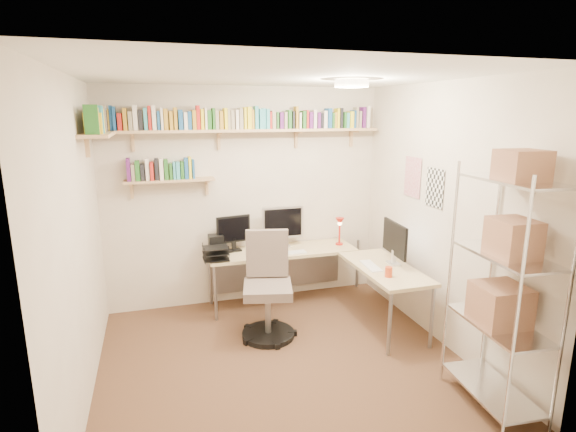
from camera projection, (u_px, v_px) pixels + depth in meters
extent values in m
plane|color=#44281D|center=(282.00, 361.00, 4.10)|extent=(3.20, 3.20, 0.00)
cube|color=#C3B29E|center=(246.00, 197.00, 5.22)|extent=(3.20, 0.04, 2.50)
cube|color=#C3B29E|center=(77.00, 244.00, 3.37)|extent=(0.04, 3.00, 2.50)
cube|color=#C3B29E|center=(443.00, 216.00, 4.27)|extent=(0.04, 3.00, 2.50)
cube|color=#C3B29E|center=(358.00, 296.00, 2.42)|extent=(3.20, 0.04, 2.50)
cube|color=white|center=(281.00, 75.00, 3.54)|extent=(3.20, 3.00, 0.04)
cube|color=silver|center=(412.00, 177.00, 4.71)|extent=(0.01, 0.30, 0.42)
cube|color=white|center=(435.00, 188.00, 4.35)|extent=(0.01, 0.28, 0.38)
cylinder|color=#FFEAC6|center=(352.00, 84.00, 3.93)|extent=(0.30, 0.30, 0.06)
cube|color=#DBB07B|center=(247.00, 130.00, 4.93)|extent=(3.05, 0.25, 0.03)
cube|color=#DBB07B|center=(98.00, 134.00, 4.12)|extent=(0.25, 1.00, 0.03)
cube|color=#DBB07B|center=(170.00, 180.00, 4.83)|extent=(0.95, 0.20, 0.02)
cube|color=#DBB07B|center=(132.00, 138.00, 4.67)|extent=(0.03, 0.20, 0.20)
cube|color=#DBB07B|center=(219.00, 137.00, 4.92)|extent=(0.03, 0.20, 0.20)
cube|color=#DBB07B|center=(297.00, 136.00, 5.17)|extent=(0.03, 0.20, 0.20)
cube|color=#DBB07B|center=(353.00, 135.00, 5.37)|extent=(0.03, 0.20, 0.20)
cube|color=silver|center=(103.00, 120.00, 4.49)|extent=(0.03, 0.14, 0.20)
cube|color=#B98822|center=(108.00, 120.00, 4.50)|extent=(0.03, 0.12, 0.21)
cube|color=#1A4F8A|center=(111.00, 118.00, 4.51)|extent=(0.02, 0.11, 0.25)
cube|color=#1A4F8A|center=(114.00, 119.00, 4.52)|extent=(0.03, 0.14, 0.24)
cube|color=red|center=(120.00, 122.00, 4.54)|extent=(0.04, 0.15, 0.17)
cube|color=#B98822|center=(125.00, 119.00, 4.55)|extent=(0.04, 0.13, 0.22)
cube|color=gray|center=(130.00, 121.00, 4.56)|extent=(0.04, 0.14, 0.19)
cube|color=silver|center=(135.00, 118.00, 4.57)|extent=(0.04, 0.13, 0.25)
cube|color=black|center=(140.00, 120.00, 4.59)|extent=(0.04, 0.13, 0.21)
cube|color=teal|center=(146.00, 119.00, 4.60)|extent=(0.03, 0.11, 0.22)
cube|color=red|center=(150.00, 118.00, 4.61)|extent=(0.03, 0.12, 0.25)
cube|color=silver|center=(154.00, 118.00, 4.62)|extent=(0.04, 0.13, 0.25)
cube|color=#1A4F8A|center=(158.00, 121.00, 4.64)|extent=(0.03, 0.13, 0.19)
cube|color=silver|center=(162.00, 119.00, 4.65)|extent=(0.02, 0.11, 0.23)
cube|color=#B98822|center=(166.00, 119.00, 4.66)|extent=(0.04, 0.11, 0.22)
cube|color=#B98822|center=(171.00, 120.00, 4.68)|extent=(0.03, 0.12, 0.19)
cube|color=#B98822|center=(175.00, 119.00, 4.68)|extent=(0.03, 0.13, 0.23)
cube|color=#1A4F8A|center=(180.00, 120.00, 4.70)|extent=(0.04, 0.15, 0.21)
cube|color=silver|center=(185.00, 121.00, 4.72)|extent=(0.04, 0.14, 0.18)
cube|color=#1A4F8A|center=(190.00, 121.00, 4.73)|extent=(0.04, 0.12, 0.19)
cube|color=#B98822|center=(194.00, 120.00, 4.74)|extent=(0.04, 0.14, 0.20)
cube|color=red|center=(198.00, 118.00, 4.75)|extent=(0.04, 0.12, 0.25)
cube|color=yellow|center=(202.00, 119.00, 4.76)|extent=(0.03, 0.12, 0.21)
cube|color=silver|center=(205.00, 119.00, 4.77)|extent=(0.02, 0.15, 0.22)
cube|color=#236321|center=(209.00, 120.00, 4.79)|extent=(0.04, 0.11, 0.20)
cube|color=#236321|center=(213.00, 119.00, 4.80)|extent=(0.03, 0.13, 0.22)
cube|color=gray|center=(217.00, 120.00, 4.81)|extent=(0.04, 0.12, 0.21)
cube|color=#B98822|center=(221.00, 120.00, 4.82)|extent=(0.04, 0.12, 0.19)
cube|color=yellow|center=(225.00, 119.00, 4.83)|extent=(0.03, 0.15, 0.22)
cube|color=gray|center=(228.00, 119.00, 4.84)|extent=(0.03, 0.12, 0.21)
cube|color=gray|center=(232.00, 120.00, 4.86)|extent=(0.04, 0.13, 0.20)
cube|color=silver|center=(236.00, 119.00, 4.87)|extent=(0.03, 0.14, 0.21)
cube|color=gray|center=(240.00, 119.00, 4.88)|extent=(0.04, 0.14, 0.22)
cube|color=yellow|center=(244.00, 118.00, 4.89)|extent=(0.03, 0.13, 0.23)
cube|color=yellow|center=(248.00, 118.00, 4.90)|extent=(0.04, 0.14, 0.24)
cube|color=#B98822|center=(252.00, 119.00, 4.92)|extent=(0.02, 0.14, 0.21)
cube|color=teal|center=(256.00, 118.00, 4.93)|extent=(0.04, 0.12, 0.25)
cube|color=teal|center=(260.00, 119.00, 4.94)|extent=(0.04, 0.14, 0.22)
cube|color=teal|center=(264.00, 119.00, 4.95)|extent=(0.03, 0.11, 0.22)
cube|color=teal|center=(267.00, 119.00, 4.96)|extent=(0.03, 0.14, 0.22)
cube|color=red|center=(270.00, 120.00, 4.98)|extent=(0.02, 0.13, 0.18)
cube|color=gray|center=(273.00, 120.00, 4.99)|extent=(0.04, 0.11, 0.20)
cube|color=#236321|center=(277.00, 120.00, 5.00)|extent=(0.02, 0.11, 0.18)
cube|color=#581B67|center=(281.00, 120.00, 5.01)|extent=(0.04, 0.13, 0.18)
cube|color=gray|center=(284.00, 120.00, 5.02)|extent=(0.03, 0.14, 0.18)
cube|color=#236321|center=(289.00, 119.00, 5.04)|extent=(0.04, 0.13, 0.20)
cube|color=black|center=(292.00, 120.00, 5.05)|extent=(0.02, 0.12, 0.19)
cube|color=#B98822|center=(296.00, 117.00, 5.06)|extent=(0.03, 0.11, 0.24)
cube|color=silver|center=(299.00, 121.00, 5.07)|extent=(0.02, 0.12, 0.18)
cube|color=#236321|center=(303.00, 120.00, 5.08)|extent=(0.04, 0.14, 0.20)
cube|color=red|center=(306.00, 119.00, 5.09)|extent=(0.02, 0.14, 0.20)
cube|color=#581B67|center=(309.00, 120.00, 5.11)|extent=(0.04, 0.14, 0.18)
cube|color=silver|center=(314.00, 119.00, 5.12)|extent=(0.04, 0.11, 0.21)
cube|color=#581B67|center=(317.00, 120.00, 5.14)|extent=(0.03, 0.14, 0.18)
cube|color=black|center=(321.00, 121.00, 5.15)|extent=(0.03, 0.11, 0.17)
cube|color=silver|center=(324.00, 120.00, 5.16)|extent=(0.04, 0.12, 0.20)
cube|color=#1A4F8A|center=(328.00, 118.00, 5.17)|extent=(0.04, 0.15, 0.22)
cube|color=#236321|center=(332.00, 120.00, 5.19)|extent=(0.03, 0.13, 0.17)
cube|color=#B98822|center=(334.00, 120.00, 5.19)|extent=(0.03, 0.12, 0.18)
cube|color=yellow|center=(337.00, 118.00, 5.20)|extent=(0.03, 0.12, 0.22)
cube|color=black|center=(340.00, 118.00, 5.21)|extent=(0.03, 0.12, 0.23)
cube|color=#236321|center=(343.00, 120.00, 5.23)|extent=(0.03, 0.15, 0.18)
cube|color=teal|center=(346.00, 120.00, 5.24)|extent=(0.03, 0.14, 0.17)
cube|color=yellow|center=(350.00, 120.00, 5.25)|extent=(0.04, 0.15, 0.19)
cube|color=#1A4F8A|center=(353.00, 119.00, 5.26)|extent=(0.02, 0.13, 0.20)
cube|color=gray|center=(356.00, 118.00, 5.26)|extent=(0.03, 0.12, 0.24)
cube|color=gray|center=(359.00, 119.00, 5.28)|extent=(0.03, 0.12, 0.19)
cube|color=#581B67|center=(362.00, 117.00, 5.29)|extent=(0.04, 0.13, 0.24)
cube|color=silver|center=(366.00, 117.00, 5.30)|extent=(0.04, 0.15, 0.25)
cube|color=#236321|center=(91.00, 120.00, 3.68)|extent=(0.11, 0.03, 0.24)
cube|color=#B98822|center=(92.00, 121.00, 3.72)|extent=(0.11, 0.04, 0.22)
cube|color=yellow|center=(93.00, 123.00, 3.78)|extent=(0.15, 0.04, 0.18)
cube|color=teal|center=(93.00, 120.00, 3.81)|extent=(0.14, 0.04, 0.24)
cube|color=#1A4F8A|center=(94.00, 121.00, 3.86)|extent=(0.11, 0.04, 0.22)
cube|color=teal|center=(95.00, 120.00, 3.90)|extent=(0.15, 0.04, 0.23)
cube|color=gray|center=(96.00, 123.00, 3.95)|extent=(0.11, 0.04, 0.18)
cube|color=yellow|center=(96.00, 121.00, 3.99)|extent=(0.14, 0.03, 0.21)
cube|color=teal|center=(96.00, 119.00, 4.03)|extent=(0.11, 0.04, 0.24)
cube|color=#236321|center=(97.00, 121.00, 4.08)|extent=(0.12, 0.03, 0.21)
cube|color=yellow|center=(98.00, 122.00, 4.11)|extent=(0.11, 0.03, 0.19)
cube|color=#581B67|center=(98.00, 119.00, 4.14)|extent=(0.11, 0.03, 0.23)
cube|color=gray|center=(98.00, 118.00, 4.18)|extent=(0.14, 0.04, 0.25)
cube|color=gray|center=(99.00, 121.00, 4.24)|extent=(0.12, 0.04, 0.20)
cube|color=black|center=(100.00, 121.00, 4.29)|extent=(0.14, 0.04, 0.20)
cube|color=#1A4F8A|center=(100.00, 120.00, 4.33)|extent=(0.13, 0.04, 0.22)
cube|color=silver|center=(100.00, 119.00, 4.37)|extent=(0.12, 0.03, 0.24)
cube|color=black|center=(101.00, 120.00, 4.42)|extent=(0.11, 0.04, 0.20)
cube|color=teal|center=(102.00, 122.00, 4.46)|extent=(0.12, 0.02, 0.18)
cube|color=#581B67|center=(129.00, 170.00, 4.68)|extent=(0.04, 0.14, 0.24)
cube|color=gray|center=(133.00, 173.00, 4.70)|extent=(0.04, 0.12, 0.17)
cube|color=#236321|center=(138.00, 171.00, 4.71)|extent=(0.04, 0.13, 0.21)
cube|color=black|center=(142.00, 172.00, 4.73)|extent=(0.04, 0.12, 0.17)
cube|color=silver|center=(147.00, 169.00, 4.74)|extent=(0.04, 0.11, 0.23)
cube|color=red|center=(152.00, 171.00, 4.75)|extent=(0.03, 0.15, 0.19)
cube|color=black|center=(157.00, 169.00, 4.76)|extent=(0.04, 0.11, 0.23)
cube|color=silver|center=(161.00, 169.00, 4.78)|extent=(0.04, 0.13, 0.22)
cube|color=#236321|center=(166.00, 169.00, 4.79)|extent=(0.04, 0.14, 0.21)
cube|color=#236321|center=(171.00, 171.00, 4.81)|extent=(0.03, 0.13, 0.17)
cube|color=teal|center=(174.00, 170.00, 4.82)|extent=(0.02, 0.13, 0.19)
cube|color=teal|center=(178.00, 170.00, 4.83)|extent=(0.04, 0.13, 0.18)
cube|color=#236321|center=(182.00, 170.00, 4.84)|extent=(0.03, 0.12, 0.19)
cube|color=#1A4F8A|center=(186.00, 168.00, 4.85)|extent=(0.04, 0.13, 0.22)
cube|color=yellow|center=(190.00, 168.00, 4.86)|extent=(0.03, 0.13, 0.24)
cube|color=#1A4F8A|center=(193.00, 169.00, 4.87)|extent=(0.02, 0.11, 0.20)
cube|color=tan|center=(282.00, 251.00, 5.19)|extent=(1.71, 0.54, 0.04)
cube|color=tan|center=(385.00, 268.00, 4.62)|extent=(0.54, 1.17, 0.04)
cylinder|color=gray|center=(216.00, 293.00, 4.83)|extent=(0.04, 0.04, 0.63)
cylinder|color=gray|center=(210.00, 279.00, 5.25)|extent=(0.04, 0.04, 0.63)
cylinder|color=gray|center=(357.00, 263.00, 5.78)|extent=(0.04, 0.04, 0.63)
cylinder|color=gray|center=(390.00, 324.00, 4.13)|extent=(0.04, 0.04, 0.63)
cylinder|color=gray|center=(432.00, 318.00, 4.26)|extent=(0.04, 0.04, 0.63)
cube|color=gray|center=(277.00, 268.00, 5.47)|extent=(1.62, 0.02, 0.49)
cube|color=silver|center=(283.00, 222.00, 5.23)|extent=(0.49, 0.03, 0.38)
cube|color=black|center=(283.00, 223.00, 5.22)|extent=(0.45, 0.00, 0.33)
cube|color=black|center=(233.00, 229.00, 5.08)|extent=(0.40, 0.03, 0.31)
cube|color=black|center=(395.00, 239.00, 4.63)|extent=(0.03, 0.52, 0.34)
cube|color=white|center=(393.00, 239.00, 4.62)|extent=(0.00, 0.47, 0.29)
cube|color=white|center=(290.00, 253.00, 5.05)|extent=(0.38, 0.12, 0.01)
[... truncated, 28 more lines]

